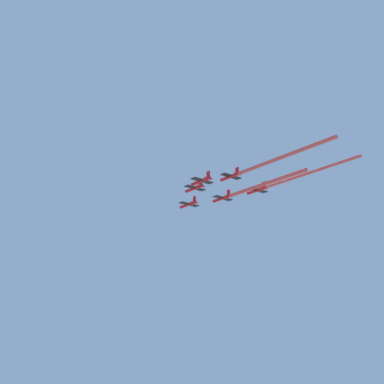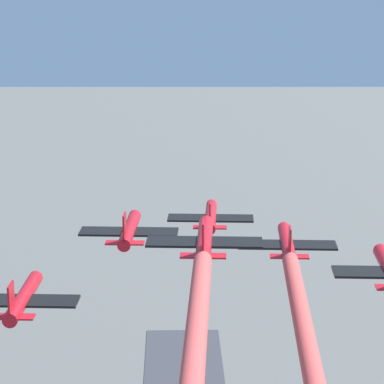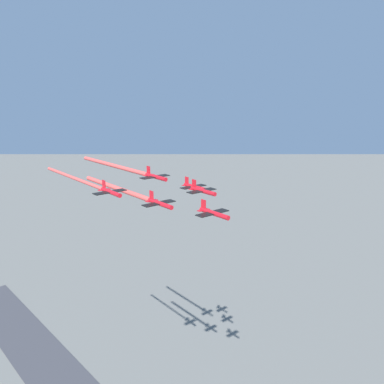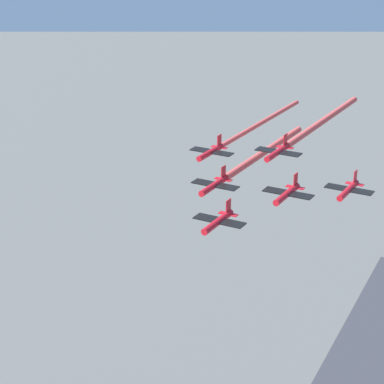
{
  "view_description": "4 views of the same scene",
  "coord_description": "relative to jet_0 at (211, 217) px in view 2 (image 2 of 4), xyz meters",
  "views": [
    {
      "loc": [
        -137.61,
        -141.85,
        49.23
      ],
      "look_at": [
        48.29,
        -61.39,
        117.0
      ],
      "focal_mm": 50.0,
      "sensor_mm": 36.0,
      "label": 1
    },
    {
      "loc": [
        9.54,
        -141.21,
        137.8
      ],
      "look_at": [
        45.78,
        -60.49,
        114.94
      ],
      "focal_mm": 85.0,
      "sensor_mm": 36.0,
      "label": 2
    },
    {
      "loc": [
        127.78,
        -30.27,
        137.67
      ],
      "look_at": [
        50.01,
        -64.69,
        117.01
      ],
      "focal_mm": 35.0,
      "sensor_mm": 36.0,
      "label": 3
    },
    {
      "loc": [
        47.09,
        52.82,
        160.66
      ],
      "look_at": [
        52.6,
        -62.58,
        115.96
      ],
      "focal_mm": 70.0,
      "sensor_mm": 36.0,
      "label": 4
    }
  ],
  "objects": [
    {
      "name": "jet_4",
      "position": [
        -10.75,
        -21.56,
        5.07
      ],
      "size": [
        8.99,
        9.21,
        3.17
      ],
      "rotation": [
        0.0,
        0.0,
        5.82
      ],
      "color": "red"
    },
    {
      "name": "jet_2",
      "position": [
        0.97,
        -13.94,
        1.08
      ],
      "size": [
        8.99,
        9.21,
        3.17
      ],
      "rotation": [
        0.0,
        0.0,
        5.82
      ],
      "color": "red"
    },
    {
      "name": "jet_0",
      "position": [
        0.0,
        0.0,
        0.0
      ],
      "size": [
        8.99,
        9.21,
        3.17
      ],
      "rotation": [
        0.0,
        0.0,
        5.82
      ],
      "color": "red"
    },
    {
      "name": "jet_3",
      "position": [
        -23.43,
        -15.24,
        0.12
      ],
      "size": [
        8.99,
        9.21,
        3.17
      ],
      "rotation": [
        0.0,
        0.0,
        5.82
      ],
      "color": "red"
    },
    {
      "name": "jet_1",
      "position": [
        -11.71,
        -7.62,
        2.13
      ],
      "size": [
        8.99,
        9.21,
        3.17
      ],
      "rotation": [
        0.0,
        0.0,
        5.82
      ],
      "color": "red"
    },
    {
      "name": "smoke_trail_2",
      "position": [
        -9.16,
        -34.25,
        1.03
      ],
      "size": [
        17.59,
        33.47,
        1.35
      ],
      "rotation": [
        0.0,
        0.0,
        5.82
      ],
      "color": "#D84C47"
    }
  ]
}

